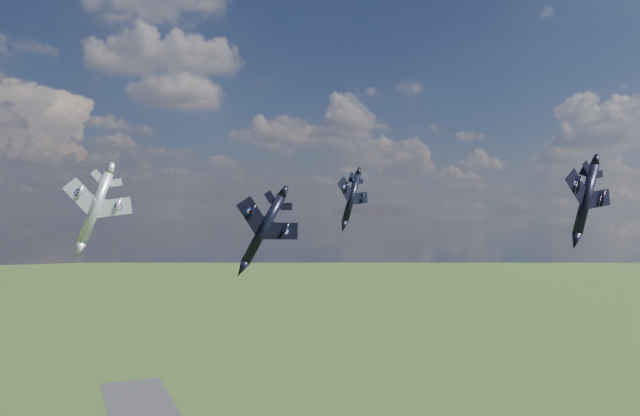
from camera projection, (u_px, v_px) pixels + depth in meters
name	position (u px, v px, depth m)	size (l,w,h in m)	color
jet_lead_navy	(263.00, 229.00, 87.10)	(10.32, 14.39, 2.98)	black
jet_right_navy	(586.00, 199.00, 78.40)	(9.17, 12.79, 2.65)	black
jet_high_navy	(351.00, 198.00, 117.91)	(9.45, 13.17, 2.73)	black
jet_left_silver	(95.00, 208.00, 87.28)	(10.25, 14.29, 2.96)	#ADAFB8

